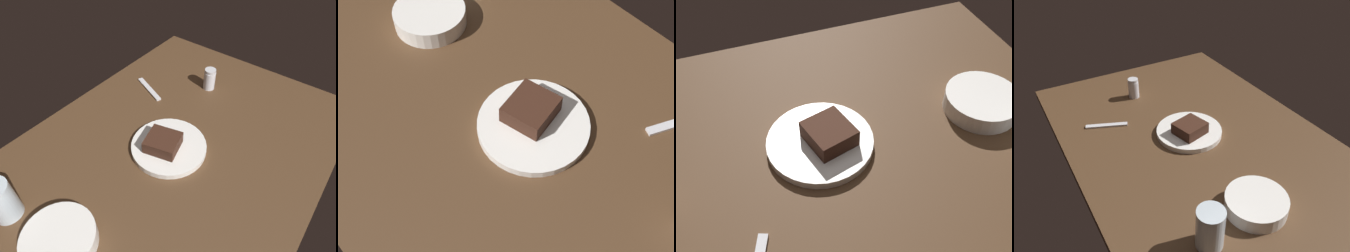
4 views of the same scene
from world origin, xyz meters
The scene contains 4 objects.
dining_table centered at (0.00, 0.00, 1.50)cm, with size 120.00×84.00×3.00cm, color #4C331E.
dessert_plate centered at (-1.32, -0.67, 3.92)cm, with size 23.02×23.02×1.83cm, color white.
chocolate_cake_slice centered at (0.53, -1.50, 6.86)cm, with size 9.60×8.93×4.06cm, color #381E14.
side_bowl centered at (37.58, -2.86, 5.16)cm, with size 17.29×17.29×4.31cm, color white.
Camera 2 is at (-37.68, 38.16, 81.26)cm, focal length 49.18 mm.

